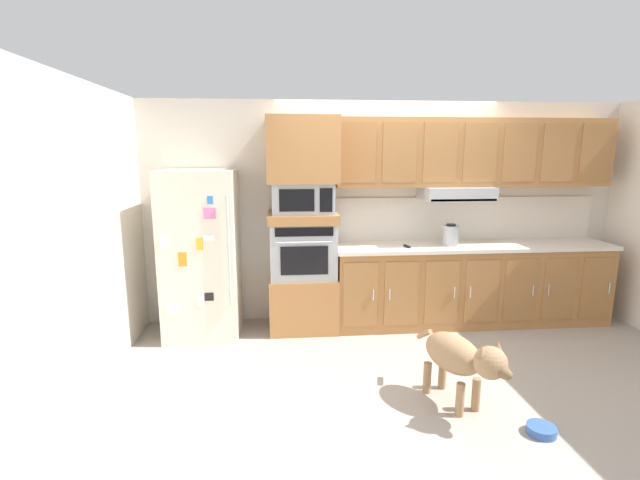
% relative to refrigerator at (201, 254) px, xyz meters
% --- Properties ---
extents(ground_plane, '(9.60, 9.60, 0.00)m').
position_rel_refrigerator_xyz_m(ground_plane, '(2.05, -0.68, -0.88)').
color(ground_plane, '#9E9389').
extents(back_kitchen_wall, '(6.20, 0.12, 2.50)m').
position_rel_refrigerator_xyz_m(back_kitchen_wall, '(2.05, 0.43, 0.37)').
color(back_kitchen_wall, beige).
rests_on(back_kitchen_wall, ground).
extents(side_panel_left, '(0.12, 7.10, 2.50)m').
position_rel_refrigerator_xyz_m(side_panel_left, '(-0.75, -0.68, 0.37)').
color(side_panel_left, beige).
rests_on(side_panel_left, ground).
extents(refrigerator, '(0.76, 0.73, 1.76)m').
position_rel_refrigerator_xyz_m(refrigerator, '(0.00, 0.00, 0.00)').
color(refrigerator, silver).
rests_on(refrigerator, ground).
extents(oven_base_cabinet, '(0.74, 0.62, 0.60)m').
position_rel_refrigerator_xyz_m(oven_base_cabinet, '(1.08, 0.07, -0.58)').
color(oven_base_cabinet, '#A8703D').
rests_on(oven_base_cabinet, ground).
extents(built_in_oven, '(0.70, 0.62, 0.60)m').
position_rel_refrigerator_xyz_m(built_in_oven, '(1.08, 0.07, 0.02)').
color(built_in_oven, '#A8AAAF').
rests_on(built_in_oven, oven_base_cabinet).
extents(appliance_mid_shelf, '(0.74, 0.62, 0.10)m').
position_rel_refrigerator_xyz_m(appliance_mid_shelf, '(1.08, 0.07, 0.37)').
color(appliance_mid_shelf, '#A8703D').
rests_on(appliance_mid_shelf, built_in_oven).
extents(microwave, '(0.64, 0.54, 0.32)m').
position_rel_refrigerator_xyz_m(microwave, '(1.08, 0.07, 0.58)').
color(microwave, '#A8AAAF').
rests_on(microwave, appliance_mid_shelf).
extents(appliance_upper_cabinet, '(0.74, 0.62, 0.68)m').
position_rel_refrigerator_xyz_m(appliance_upper_cabinet, '(1.08, 0.07, 1.08)').
color(appliance_upper_cabinet, '#A8703D').
rests_on(appliance_upper_cabinet, microwave).
extents(lower_cabinet_run, '(3.09, 0.63, 0.88)m').
position_rel_refrigerator_xyz_m(lower_cabinet_run, '(2.99, 0.07, -0.44)').
color(lower_cabinet_run, '#A8703D').
rests_on(lower_cabinet_run, ground).
extents(countertop_slab, '(3.13, 0.64, 0.04)m').
position_rel_refrigerator_xyz_m(countertop_slab, '(2.99, 0.07, 0.02)').
color(countertop_slab, silver).
rests_on(countertop_slab, lower_cabinet_run).
extents(backsplash_panel, '(3.13, 0.02, 0.50)m').
position_rel_refrigerator_xyz_m(backsplash_panel, '(2.99, 0.36, 0.29)').
color(backsplash_panel, silver).
rests_on(backsplash_panel, countertop_slab).
extents(upper_cabinet_with_hood, '(3.09, 0.48, 0.88)m').
position_rel_refrigerator_xyz_m(upper_cabinet_with_hood, '(2.98, 0.19, 1.02)').
color(upper_cabinet_with_hood, '#A8703D').
rests_on(upper_cabinet_with_hood, backsplash_panel).
extents(screwdriver, '(0.16, 0.15, 0.03)m').
position_rel_refrigerator_xyz_m(screwdriver, '(2.21, -0.05, 0.05)').
color(screwdriver, black).
rests_on(screwdriver, countertop_slab).
extents(electric_kettle, '(0.17, 0.17, 0.24)m').
position_rel_refrigerator_xyz_m(electric_kettle, '(2.71, 0.02, 0.15)').
color(electric_kettle, '#A8AAAF').
rests_on(electric_kettle, countertop_slab).
extents(dog, '(0.49, 0.93, 0.63)m').
position_rel_refrigerator_xyz_m(dog, '(2.18, -1.65, -0.47)').
color(dog, '#997551').
rests_on(dog, ground).
extents(dog_food_bowl, '(0.20, 0.20, 0.06)m').
position_rel_refrigerator_xyz_m(dog_food_bowl, '(2.63, -2.05, -0.85)').
color(dog_food_bowl, '#3359A5').
rests_on(dog_food_bowl, ground).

